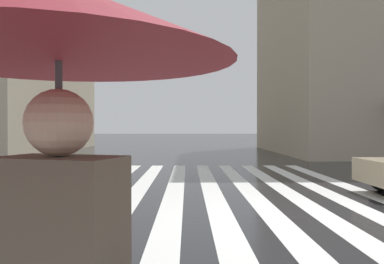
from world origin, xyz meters
The scene contains 3 objects.
ground_plane centered at (0.00, 0.00, 0.00)m, with size 220.00×220.00×0.00m, color black.
zebra_crossing centered at (4.00, 0.91, 0.00)m, with size 13.00×7.50×0.01m.
pedestrian_with_floral_umbrella centered at (-5.96, 2.47, 1.83)m, with size 1.15×1.15×2.03m.
Camera 1 is at (-7.23, 2.05, 1.70)m, focal length 36.78 mm.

